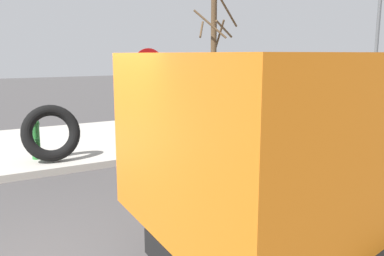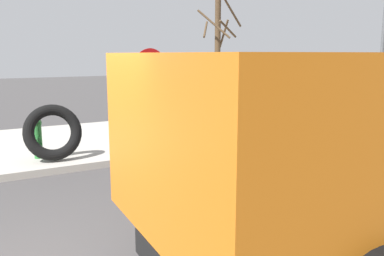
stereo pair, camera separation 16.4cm
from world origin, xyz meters
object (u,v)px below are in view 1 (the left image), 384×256
Objects in this scene: street_light_pole at (379,17)px; loose_tire at (51,133)px; bare_tree at (214,54)px; stop_sign at (149,80)px; fire_hydrant at (35,138)px.

loose_tire is at bearing -177.97° from street_light_pole.
loose_tire is 6.71m from bare_tree.
bare_tree reaches higher than stop_sign.
stop_sign is 4.69m from bare_tree.
fire_hydrant is 2.78m from stop_sign.
street_light_pole is at bearing 2.03° from loose_tire.
fire_hydrant is 0.21× the size of bare_tree.
loose_tire is at bearing -155.38° from bare_tree.
stop_sign is at bearing -176.80° from street_light_pole.
fire_hydrant is 0.37× the size of stop_sign.
bare_tree is (3.70, 2.82, 0.59)m from stop_sign.
street_light_pole reaches higher than loose_tire.
stop_sign is 9.16m from street_light_pole.
street_light_pole is at bearing -23.76° from bare_tree.
bare_tree is (5.92, 2.71, 1.63)m from loose_tire.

